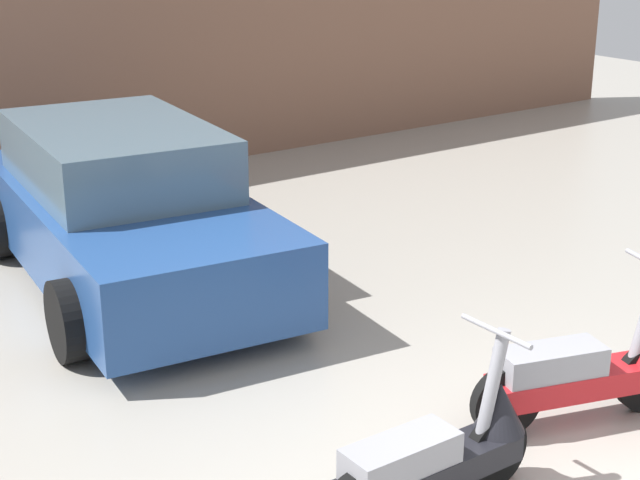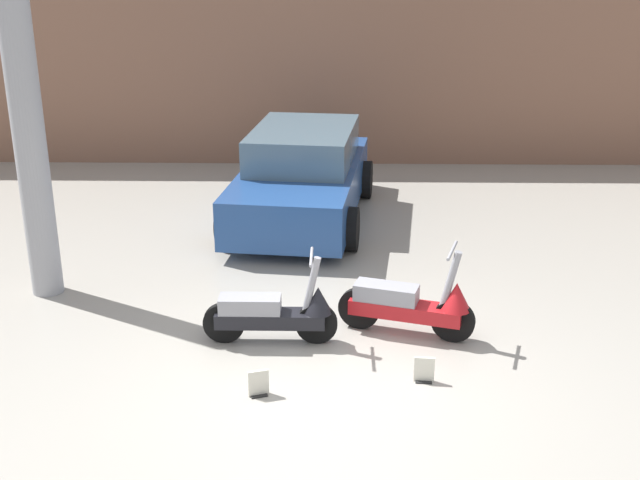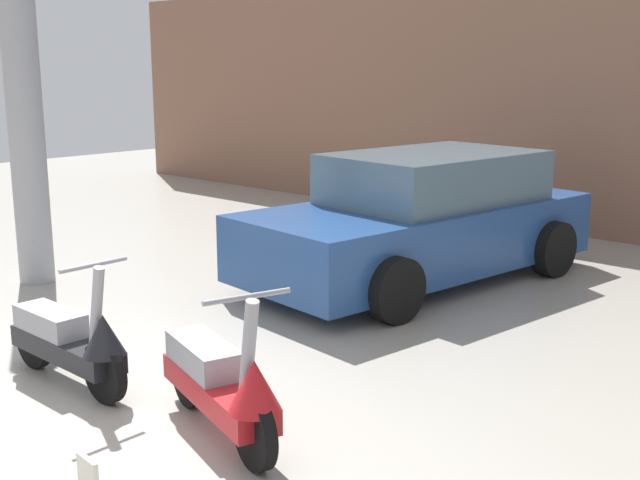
% 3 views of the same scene
% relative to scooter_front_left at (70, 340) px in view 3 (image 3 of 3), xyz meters
% --- Properties ---
extents(wall_back, '(19.60, 0.12, 3.59)m').
position_rel_scooter_front_left_xyz_m(wall_back, '(0.52, 7.59, 1.44)').
color(wall_back, '#845B47').
rests_on(wall_back, ground_plane).
extents(scooter_front_left, '(1.44, 0.52, 1.01)m').
position_rel_scooter_front_left_xyz_m(scooter_front_left, '(0.00, 0.00, 0.00)').
color(scooter_front_left, black).
rests_on(scooter_front_left, ground_plane).
extents(scooter_front_right, '(1.47, 0.72, 1.06)m').
position_rel_scooter_front_left_xyz_m(scooter_front_right, '(1.47, 0.20, 0.02)').
color(scooter_front_right, black).
rests_on(scooter_front_right, ground_plane).
extents(car_rear_left, '(2.34, 4.27, 1.39)m').
position_rel_scooter_front_left_xyz_m(car_rear_left, '(0.12, 4.23, 0.31)').
color(car_rear_left, navy).
rests_on(car_rear_left, ground_plane).
extents(support_column_side, '(0.37, 0.37, 3.59)m').
position_rel_scooter_front_left_xyz_m(support_column_side, '(-2.92, 1.30, 1.44)').
color(support_column_side, '#99999E').
rests_on(support_column_side, ground_plane).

